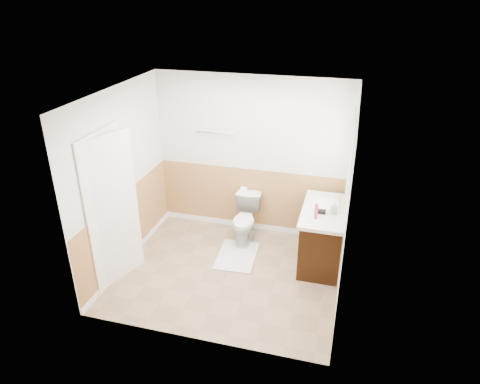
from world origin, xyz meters
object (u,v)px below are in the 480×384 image
(toilet, at_px, (245,220))
(bath_mat, at_px, (237,256))
(vanity_cabinet, at_px, (322,237))
(soap_dispenser, at_px, (334,208))
(lotion_bottle, at_px, (316,211))

(toilet, height_order, bath_mat, toilet)
(vanity_cabinet, bearing_deg, bath_mat, -170.31)
(bath_mat, relative_size, soap_dispenser, 4.55)
(bath_mat, xyz_separation_m, soap_dispenser, (1.33, 0.12, 0.93))
(lotion_bottle, bearing_deg, soap_dispenser, 41.99)
(bath_mat, bearing_deg, vanity_cabinet, 9.69)
(toilet, relative_size, lotion_bottle, 3.23)
(bath_mat, bearing_deg, soap_dispenser, 4.98)
(lotion_bottle, bearing_deg, bath_mat, 175.74)
(lotion_bottle, relative_size, soap_dispenser, 1.25)
(vanity_cabinet, xyz_separation_m, soap_dispenser, (0.12, -0.09, 0.54))
(lotion_bottle, bearing_deg, vanity_cabinet, 70.89)
(soap_dispenser, bearing_deg, bath_mat, -175.02)
(soap_dispenser, bearing_deg, vanity_cabinet, 142.96)
(bath_mat, distance_m, lotion_bottle, 1.46)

